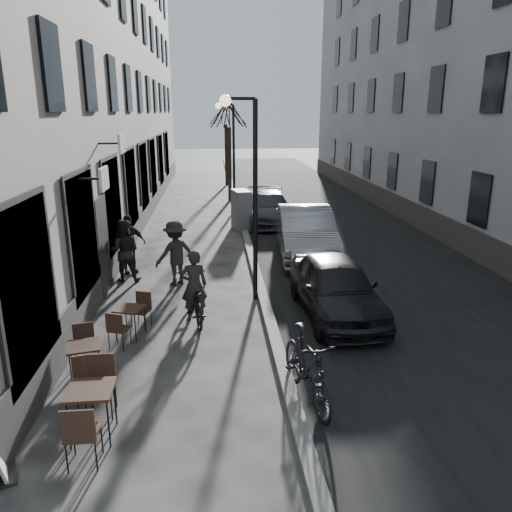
{
  "coord_description": "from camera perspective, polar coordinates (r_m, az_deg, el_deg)",
  "views": [
    {
      "loc": [
        -1.04,
        -6.15,
        4.72
      ],
      "look_at": [
        -0.17,
        3.83,
        1.8
      ],
      "focal_mm": 35.0,
      "sensor_mm": 36.0,
      "label": 1
    }
  ],
  "objects": [
    {
      "name": "ground",
      "position": [
        7.82,
        3.95,
        -20.91
      ],
      "size": [
        120.0,
        120.0,
        0.0
      ],
      "primitive_type": "plane",
      "color": "#32302E",
      "rests_on": "ground"
    },
    {
      "name": "road",
      "position": [
        23.17,
        7.34,
        4.36
      ],
      "size": [
        7.3,
        60.0,
        0.0
      ],
      "primitive_type": "cube",
      "color": "black",
      "rests_on": "ground"
    },
    {
      "name": "kerb",
      "position": [
        22.67,
        -1.74,
        4.37
      ],
      "size": [
        0.25,
        60.0,
        0.12
      ],
      "primitive_type": "cube",
      "color": "#65625E",
      "rests_on": "ground"
    },
    {
      "name": "building_left",
      "position": [
        23.42,
        -18.76,
        23.51
      ],
      "size": [
        4.0,
        35.0,
        16.0
      ],
      "primitive_type": "cube",
      "color": "gray",
      "rests_on": "ground"
    },
    {
      "name": "building_right",
      "position": [
        25.2,
        21.54,
        22.68
      ],
      "size": [
        4.0,
        35.0,
        16.0
      ],
      "primitive_type": "cube",
      "color": "gray",
      "rests_on": "ground"
    },
    {
      "name": "streetlamp_near",
      "position": [
        12.28,
        -0.89,
        8.95
      ],
      "size": [
        0.9,
        0.28,
        5.09
      ],
      "color": "black",
      "rests_on": "ground"
    },
    {
      "name": "streetlamp_far",
      "position": [
        24.21,
        -2.99,
        12.53
      ],
      "size": [
        0.9,
        0.28,
        5.09
      ],
      "color": "black",
      "rests_on": "ground"
    },
    {
      "name": "tree_near",
      "position": [
        27.16,
        -3.12,
        16.1
      ],
      "size": [
        2.4,
        2.4,
        5.7
      ],
      "color": "black",
      "rests_on": "ground"
    },
    {
      "name": "tree_far",
      "position": [
        33.16,
        -3.49,
        16.11
      ],
      "size": [
        2.4,
        2.4,
        5.7
      ],
      "color": "black",
      "rests_on": "ground"
    },
    {
      "name": "bistro_set_a",
      "position": [
        8.09,
        -18.23,
        -16.13
      ],
      "size": [
        0.67,
        1.63,
        0.96
      ],
      "rotation": [
        0.0,
        0.0,
        0.01
      ],
      "color": "#321E16",
      "rests_on": "ground"
    },
    {
      "name": "bistro_set_b",
      "position": [
        9.66,
        -18.97,
        -11.06
      ],
      "size": [
        0.72,
        1.47,
        0.84
      ],
      "rotation": [
        0.0,
        0.0,
        0.24
      ],
      "color": "#321E16",
      "rests_on": "ground"
    },
    {
      "name": "bistro_set_c",
      "position": [
        11.14,
        -14.16,
        -7.02
      ],
      "size": [
        0.79,
        1.4,
        0.8
      ],
      "rotation": [
        0.0,
        0.0,
        -0.33
      ],
      "color": "#321E16",
      "rests_on": "ground"
    },
    {
      "name": "utility_cabinet",
      "position": [
        20.52,
        -1.71,
        5.27
      ],
      "size": [
        0.8,
        1.19,
        1.63
      ],
      "primitive_type": "cube",
      "rotation": [
        0.0,
        0.0,
        0.2
      ],
      "color": "slate",
      "rests_on": "ground"
    },
    {
      "name": "bicycle",
      "position": [
        11.73,
        -7.04,
        -4.87
      ],
      "size": [
        1.0,
        2.06,
        1.04
      ],
      "primitive_type": "imported",
      "rotation": [
        0.0,
        0.0,
        3.31
      ],
      "color": "black",
      "rests_on": "ground"
    },
    {
      "name": "cyclist_rider",
      "position": [
        11.61,
        -7.1,
        -3.36
      ],
      "size": [
        0.68,
        0.5,
        1.7
      ],
      "primitive_type": "imported",
      "rotation": [
        0.0,
        0.0,
        3.31
      ],
      "color": "#262421",
      "rests_on": "ground"
    },
    {
      "name": "pedestrian_near",
      "position": [
        14.67,
        -14.85,
        0.59
      ],
      "size": [
        0.88,
        0.68,
        1.79
      ],
      "primitive_type": "imported",
      "rotation": [
        0.0,
        0.0,
        3.15
      ],
      "color": "black",
      "rests_on": "ground"
    },
    {
      "name": "pedestrian_mid",
      "position": [
        14.08,
        -9.18,
        0.34
      ],
      "size": [
        1.36,
        1.15,
        1.82
      ],
      "primitive_type": "imported",
      "rotation": [
        0.0,
        0.0,
        3.63
      ],
      "color": "black",
      "rests_on": "ground"
    },
    {
      "name": "pedestrian_far",
      "position": [
        15.4,
        -14.39,
        1.32
      ],
      "size": [
        1.13,
        0.79,
        1.78
      ],
      "primitive_type": "imported",
      "rotation": [
        0.0,
        0.0,
        0.39
      ],
      "color": "black",
      "rests_on": "ground"
    },
    {
      "name": "car_near",
      "position": [
        12.0,
        9.1,
        -3.5
      ],
      "size": [
        1.84,
        4.21,
        1.41
      ],
      "primitive_type": "imported",
      "rotation": [
        0.0,
        0.0,
        0.04
      ],
      "color": "black",
      "rests_on": "ground"
    },
    {
      "name": "car_mid",
      "position": [
        16.75,
        5.7,
        2.7
      ],
      "size": [
        2.08,
        5.08,
        1.64
      ],
      "primitive_type": "imported",
      "rotation": [
        0.0,
        0.0,
        -0.07
      ],
      "color": "gray",
      "rests_on": "ground"
    },
    {
      "name": "car_far",
      "position": [
        21.81,
        1.5,
        5.53
      ],
      "size": [
        1.97,
        4.65,
        1.34
      ],
      "primitive_type": "imported",
      "rotation": [
        0.0,
        0.0,
        -0.02
      ],
      "color": "#32343C",
      "rests_on": "ground"
    },
    {
      "name": "moped",
      "position": [
        8.53,
        5.84,
        -12.53
      ],
      "size": [
        0.96,
        2.15,
        1.25
      ],
      "primitive_type": "imported",
      "rotation": [
        0.0,
        0.0,
        0.19
      ],
      "color": "black",
      "rests_on": "ground"
    }
  ]
}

